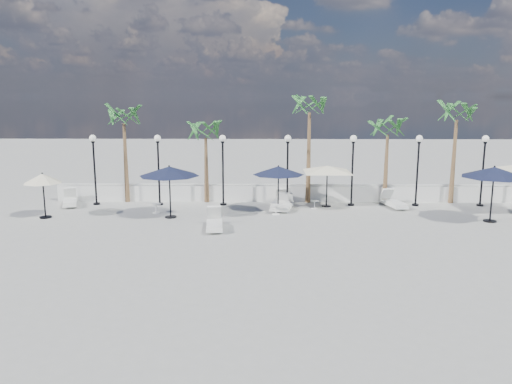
{
  "coord_description": "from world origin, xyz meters",
  "views": [
    {
      "loc": [
        -1.26,
        -20.22,
        5.84
      ],
      "look_at": [
        -1.64,
        2.48,
        1.5
      ],
      "focal_mm": 35.0,
      "sensor_mm": 36.0,
      "label": 1
    }
  ],
  "objects_px": {
    "lounger_4": "(280,205)",
    "parasol_navy_right": "(494,172)",
    "lounger_2": "(283,202)",
    "parasol_cream_small": "(43,179)",
    "parasol_cream_sq_a": "(327,166)",
    "lounger_6": "(393,202)",
    "lounger_1": "(214,223)",
    "lounger_0": "(70,201)",
    "lounger_5": "(285,206)",
    "lounger_3": "(281,201)",
    "parasol_navy_left": "(169,172)",
    "parasol_navy_mid": "(278,171)"
  },
  "relations": [
    {
      "from": "lounger_4",
      "to": "parasol_navy_right",
      "type": "distance_m",
      "value": 10.43
    },
    {
      "from": "lounger_3",
      "to": "lounger_5",
      "type": "distance_m",
      "value": 0.94
    },
    {
      "from": "parasol_navy_left",
      "to": "parasol_navy_right",
      "type": "distance_m",
      "value": 15.36
    },
    {
      "from": "lounger_5",
      "to": "lounger_4",
      "type": "bearing_deg",
      "value": 179.59
    },
    {
      "from": "lounger_4",
      "to": "parasol_navy_right",
      "type": "bearing_deg",
      "value": 3.02
    },
    {
      "from": "lounger_1",
      "to": "parasol_navy_right",
      "type": "distance_m",
      "value": 13.24
    },
    {
      "from": "lounger_4",
      "to": "lounger_6",
      "type": "height_order",
      "value": "lounger_6"
    },
    {
      "from": "lounger_5",
      "to": "parasol_cream_small",
      "type": "xyz_separation_m",
      "value": [
        -11.83,
        -1.89,
        1.68
      ]
    },
    {
      "from": "lounger_5",
      "to": "parasol_navy_mid",
      "type": "xyz_separation_m",
      "value": [
        -0.37,
        -0.15,
        1.86
      ]
    },
    {
      "from": "lounger_6",
      "to": "parasol_navy_right",
      "type": "xyz_separation_m",
      "value": [
        3.79,
        -3.09,
        2.1
      ]
    },
    {
      "from": "lounger_0",
      "to": "lounger_6",
      "type": "distance_m",
      "value": 17.57
    },
    {
      "from": "lounger_3",
      "to": "lounger_5",
      "type": "height_order",
      "value": "lounger_3"
    },
    {
      "from": "parasol_navy_left",
      "to": "parasol_navy_right",
      "type": "relative_size",
      "value": 0.98
    },
    {
      "from": "parasol_cream_sq_a",
      "to": "parasol_cream_small",
      "type": "distance_m",
      "value": 14.38
    },
    {
      "from": "lounger_2",
      "to": "parasol_cream_small",
      "type": "bearing_deg",
      "value": -171.15
    },
    {
      "from": "lounger_1",
      "to": "lounger_2",
      "type": "height_order",
      "value": "lounger_1"
    },
    {
      "from": "lounger_2",
      "to": "lounger_5",
      "type": "height_order",
      "value": "lounger_2"
    },
    {
      "from": "lounger_1",
      "to": "parasol_navy_right",
      "type": "bearing_deg",
      "value": 1.12
    },
    {
      "from": "lounger_3",
      "to": "parasol_navy_right",
      "type": "xyz_separation_m",
      "value": [
        9.84,
        -3.23,
        2.1
      ]
    },
    {
      "from": "parasol_navy_right",
      "to": "parasol_navy_mid",
      "type": "bearing_deg",
      "value": 167.78
    },
    {
      "from": "lounger_1",
      "to": "lounger_0",
      "type": "bearing_deg",
      "value": 144.65
    },
    {
      "from": "lounger_0",
      "to": "parasol_cream_small",
      "type": "bearing_deg",
      "value": -112.05
    },
    {
      "from": "lounger_2",
      "to": "parasol_navy_left",
      "type": "distance_m",
      "value": 6.53
    },
    {
      "from": "parasol_navy_mid",
      "to": "parasol_cream_small",
      "type": "xyz_separation_m",
      "value": [
        -11.47,
        -1.74,
        -0.18
      ]
    },
    {
      "from": "lounger_3",
      "to": "parasol_cream_small",
      "type": "relative_size",
      "value": 1.0
    },
    {
      "from": "parasol_navy_mid",
      "to": "parasol_cream_sq_a",
      "type": "height_order",
      "value": "parasol_navy_mid"
    },
    {
      "from": "lounger_2",
      "to": "lounger_3",
      "type": "relative_size",
      "value": 0.93
    },
    {
      "from": "lounger_4",
      "to": "parasol_navy_left",
      "type": "distance_m",
      "value": 6.07
    },
    {
      "from": "lounger_2",
      "to": "parasol_navy_left",
      "type": "xyz_separation_m",
      "value": [
        -5.62,
        -2.65,
        2.03
      ]
    },
    {
      "from": "lounger_3",
      "to": "parasol_navy_right",
      "type": "height_order",
      "value": "parasol_navy_right"
    },
    {
      "from": "lounger_1",
      "to": "parasol_navy_right",
      "type": "relative_size",
      "value": 0.74
    },
    {
      "from": "lounger_1",
      "to": "parasol_cream_sq_a",
      "type": "bearing_deg",
      "value": 34.64
    },
    {
      "from": "lounger_6",
      "to": "parasol_navy_left",
      "type": "bearing_deg",
      "value": -179.9
    },
    {
      "from": "lounger_0",
      "to": "lounger_1",
      "type": "distance_m",
      "value": 9.64
    },
    {
      "from": "parasol_cream_sq_a",
      "to": "lounger_6",
      "type": "bearing_deg",
      "value": -1.86
    },
    {
      "from": "lounger_2",
      "to": "parasol_cream_small",
      "type": "xyz_separation_m",
      "value": [
        -11.76,
        -2.81,
        1.67
      ]
    },
    {
      "from": "lounger_3",
      "to": "lounger_6",
      "type": "relative_size",
      "value": 1.0
    },
    {
      "from": "lounger_5",
      "to": "parasol_navy_right",
      "type": "relative_size",
      "value": 0.67
    },
    {
      "from": "parasol_navy_mid",
      "to": "parasol_cream_sq_a",
      "type": "relative_size",
      "value": 0.55
    },
    {
      "from": "lounger_0",
      "to": "lounger_4",
      "type": "distance_m",
      "value": 11.46
    },
    {
      "from": "lounger_4",
      "to": "parasol_cream_sq_a",
      "type": "distance_m",
      "value": 3.33
    },
    {
      "from": "parasol_navy_left",
      "to": "lounger_3",
      "type": "bearing_deg",
      "value": 25.71
    },
    {
      "from": "lounger_6",
      "to": "parasol_navy_left",
      "type": "distance_m",
      "value": 12.0
    },
    {
      "from": "parasol_navy_left",
      "to": "parasol_navy_mid",
      "type": "xyz_separation_m",
      "value": [
        5.33,
        1.59,
        -0.18
      ]
    },
    {
      "from": "parasol_navy_left",
      "to": "parasol_cream_small",
      "type": "height_order",
      "value": "parasol_navy_left"
    },
    {
      "from": "lounger_6",
      "to": "parasol_navy_right",
      "type": "distance_m",
      "value": 5.32
    },
    {
      "from": "parasol_cream_sq_a",
      "to": "lounger_2",
      "type": "bearing_deg",
      "value": 179.46
    },
    {
      "from": "parasol_navy_mid",
      "to": "parasol_navy_right",
      "type": "height_order",
      "value": "parasol_navy_right"
    },
    {
      "from": "lounger_3",
      "to": "parasol_navy_mid",
      "type": "bearing_deg",
      "value": -85.13
    },
    {
      "from": "lounger_5",
      "to": "parasol_cream_sq_a",
      "type": "height_order",
      "value": "parasol_cream_sq_a"
    }
  ]
}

